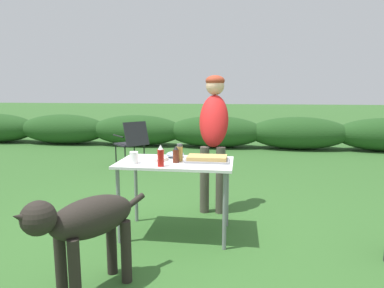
{
  "coord_description": "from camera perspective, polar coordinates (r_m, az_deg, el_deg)",
  "views": [
    {
      "loc": [
        0.61,
        -3.18,
        1.43
      ],
      "look_at": [
        0.14,
        0.14,
        0.89
      ],
      "focal_mm": 32.0,
      "sensor_mm": 36.0,
      "label": 1
    }
  ],
  "objects": [
    {
      "name": "bbq_sauce_bottle",
      "position": [
        3.24,
        -2.71,
        -1.79
      ],
      "size": [
        0.06,
        0.06,
        0.16
      ],
      "color": "#562314",
      "rests_on": "folding_table"
    },
    {
      "name": "spice_jar",
      "position": [
        3.3,
        -2.07,
        -1.46
      ],
      "size": [
        0.06,
        0.06,
        0.17
      ],
      "color": "#B2893D",
      "rests_on": "folding_table"
    },
    {
      "name": "ketchup_bottle",
      "position": [
        3.09,
        -5.25,
        -2.03
      ],
      "size": [
        0.06,
        0.06,
        0.2
      ],
      "color": "red",
      "rests_on": "folding_table"
    },
    {
      "name": "ground_plane",
      "position": [
        3.54,
        -2.65,
        -14.68
      ],
      "size": [
        60.0,
        60.0,
        0.0
      ],
      "primitive_type": "plane",
      "color": "#336028"
    },
    {
      "name": "dog",
      "position": [
        2.52,
        -17.37,
        -12.53
      ],
      "size": [
        0.64,
        0.88,
        0.76
      ],
      "rotation": [
        0.0,
        0.0,
        2.55
      ],
      "color": "#28231E",
      "rests_on": "ground"
    },
    {
      "name": "food_tray",
      "position": [
        3.29,
        2.54,
        -2.48
      ],
      "size": [
        0.43,
        0.25,
        0.06
      ],
      "color": "#9E9EA3",
      "rests_on": "folding_table"
    },
    {
      "name": "mixing_bowl",
      "position": [
        3.5,
        -2.85,
        -1.74
      ],
      "size": [
        0.18,
        0.18,
        0.06
      ],
      "primitive_type": "ellipsoid",
      "color": "#99B2CC",
      "rests_on": "folding_table"
    },
    {
      "name": "standing_person_in_olive_jacket",
      "position": [
        3.98,
        3.66,
        3.03
      ],
      "size": [
        0.34,
        0.46,
        1.59
      ],
      "rotation": [
        0.0,
        0.0,
        -0.01
      ],
      "color": "#4C473D",
      "rests_on": "ground"
    },
    {
      "name": "plate_stack",
      "position": [
        3.39,
        -6.04,
        -2.39
      ],
      "size": [
        0.24,
        0.24,
        0.03
      ],
      "primitive_type": "cylinder",
      "color": "white",
      "rests_on": "folding_table"
    },
    {
      "name": "folding_table",
      "position": [
        3.33,
        -2.73,
        -4.18
      ],
      "size": [
        1.1,
        0.64,
        0.74
      ],
      "color": "white",
      "rests_on": "ground"
    },
    {
      "name": "camp_chair_green_behind_table",
      "position": [
        6.55,
        -9.93,
        0.58
      ],
      "size": [
        0.74,
        0.74,
        0.83
      ],
      "rotation": [
        0.0,
        0.0,
        0.79
      ],
      "color": "#232328",
      "rests_on": "ground"
    },
    {
      "name": "paper_cup_stack",
      "position": [
        3.26,
        -9.64,
        -2.23
      ],
      "size": [
        0.08,
        0.08,
        0.11
      ],
      "primitive_type": "cylinder",
      "color": "white",
      "rests_on": "folding_table"
    },
    {
      "name": "shrub_hedge",
      "position": [
        8.48,
        3.86,
        2.07
      ],
      "size": [
        14.4,
        0.9,
        0.77
      ],
      "color": "#234C1E",
      "rests_on": "ground"
    }
  ]
}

